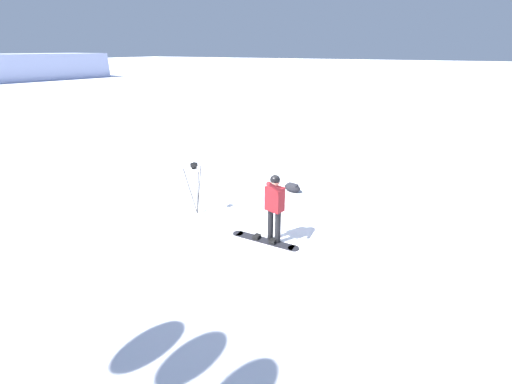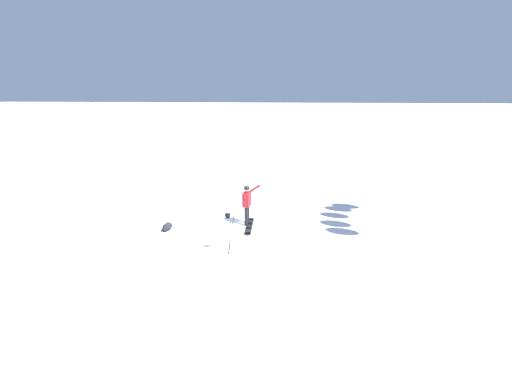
# 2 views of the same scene
# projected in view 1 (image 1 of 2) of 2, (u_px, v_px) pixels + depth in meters

# --- Properties ---
(ground_plane) EXTENTS (300.00, 300.00, 0.00)m
(ground_plane) POSITION_uv_depth(u_px,v_px,m) (264.00, 228.00, 8.95)
(ground_plane) COLOR white
(snowboarder) EXTENTS (0.46, 0.71, 1.72)m
(snowboarder) POSITION_uv_depth(u_px,v_px,m) (274.00, 202.00, 7.96)
(snowboarder) COLOR black
(snowboarder) RESTS_ON ground_plane
(snowboard) EXTENTS (1.76, 0.30, 0.10)m
(snowboard) POSITION_uv_depth(u_px,v_px,m) (265.00, 240.00, 8.34)
(snowboard) COLOR black
(snowboard) RESTS_ON ground_plane
(gear_bag_large) EXTENTS (0.62, 0.40, 0.26)m
(gear_bag_large) POSITION_uv_depth(u_px,v_px,m) (292.00, 187.00, 11.18)
(gear_bag_large) COLOR black
(gear_bag_large) RESTS_ON ground_plane
(camera_tripod) EXTENTS (0.55, 0.47, 1.49)m
(camera_tripod) POSITION_uv_depth(u_px,v_px,m) (195.00, 178.00, 9.33)
(camera_tripod) COLOR #262628
(camera_tripod) RESTS_ON ground_plane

